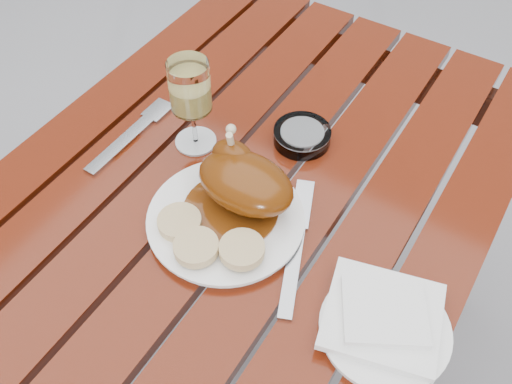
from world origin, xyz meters
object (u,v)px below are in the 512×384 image
at_px(dinner_plate, 226,220).
at_px(wine_glass, 192,106).
at_px(table, 239,305).
at_px(ashtray, 302,136).
at_px(side_plate, 384,330).

distance_m(dinner_plate, wine_glass, 0.21).
relative_size(table, dinner_plate, 4.70).
relative_size(dinner_plate, ashtray, 2.43).
bearing_deg(side_plate, table, 163.42).
height_order(table, wine_glass, wine_glass).
distance_m(wine_glass, side_plate, 0.48).
bearing_deg(ashtray, wine_glass, -146.95).
xyz_separation_m(wine_glass, ashtray, (0.16, 0.11, -0.08)).
xyz_separation_m(dinner_plate, wine_glass, (-0.15, 0.12, 0.08)).
relative_size(wine_glass, side_plate, 0.95).
distance_m(table, wine_glass, 0.49).
xyz_separation_m(table, wine_glass, (-0.13, 0.07, 0.46)).
bearing_deg(dinner_plate, ashtray, 86.90).
xyz_separation_m(side_plate, ashtray, (-0.28, 0.27, 0.01)).
bearing_deg(table, wine_glass, 151.22).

